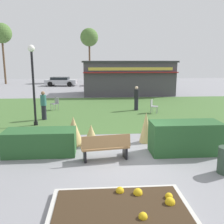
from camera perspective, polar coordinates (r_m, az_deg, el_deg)
ground_plane at (r=9.12m, az=3.34°, el=-10.83°), size 80.00×80.00×0.00m
lawn_patch at (r=18.00m, az=-0.60°, el=0.50°), size 36.00×12.00×0.01m
flower_bed at (r=6.30m, az=2.14°, el=-20.99°), size 3.27×1.99×0.31m
park_bench at (r=8.99m, az=-1.46°, el=-7.86°), size 1.76×0.75×0.95m
hedge_left at (r=9.92m, az=-15.79°, el=-6.52°), size 2.61×1.10×0.93m
hedge_right at (r=10.02m, az=16.12°, el=-5.52°), size 2.62×1.10×1.21m
ornamental_grass_behind_left at (r=10.43m, az=-4.70°, el=-5.27°), size 0.70×0.70×0.91m
ornamental_grass_behind_right at (r=10.70m, az=-8.63°, el=-4.14°), size 0.80×0.80×1.19m
ornamental_grass_behind_center at (r=10.95m, az=7.61°, el=-3.42°), size 0.56×0.56×1.31m
lamppost_mid at (r=14.03m, az=-17.34°, el=7.78°), size 0.36×0.36×4.24m
food_kiosk at (r=26.46m, az=3.49°, el=7.76°), size 9.15×5.16×3.39m
cafe_chair_west at (r=18.34m, az=-12.57°, el=2.09°), size 0.62×0.62×0.89m
cafe_chair_east at (r=17.08m, az=9.20°, el=1.53°), size 0.59×0.59×0.89m
person_strolling at (r=17.83m, az=5.50°, el=3.13°), size 0.34×0.34×1.69m
person_standing at (r=15.45m, az=-15.11°, el=1.47°), size 0.34×0.34×1.69m
parked_car_west_slot at (r=35.36m, az=-11.39°, el=6.81°), size 4.36×2.39×1.20m
parked_car_center_slot at (r=35.12m, az=-2.50°, el=6.99°), size 4.30×2.24×1.20m
tree_left_bg at (r=41.53m, az=-5.14°, el=16.26°), size 2.80×2.80×8.34m
tree_right_bg at (r=40.60m, az=-23.53°, el=15.81°), size 2.80×2.80×8.58m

